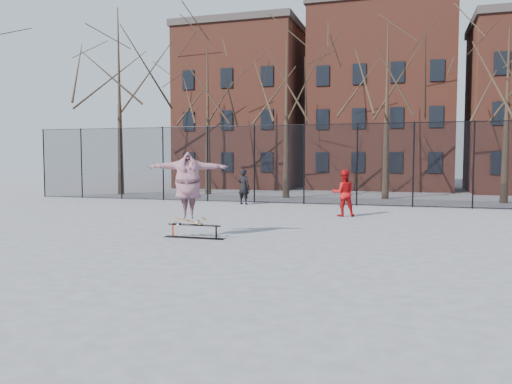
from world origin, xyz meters
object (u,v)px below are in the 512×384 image
(skateboard, at_px, (188,222))
(bystander_red, at_px, (344,193))
(skate_rail, at_px, (194,233))
(bystander_black, at_px, (244,187))
(skater, at_px, (188,187))

(skateboard, height_order, bystander_red, bystander_red)
(skate_rail, xyz_separation_m, bystander_black, (-1.89, 10.25, 0.72))
(skateboard, bearing_deg, bystander_black, 99.51)
(skateboard, relative_size, bystander_black, 0.53)
(skate_rail, distance_m, skater, 1.34)
(skate_rail, bearing_deg, bystander_red, 62.33)
(skateboard, height_order, bystander_black, bystander_black)
(skateboard, relative_size, bystander_red, 0.50)
(skater, xyz_separation_m, bystander_black, (-1.72, 10.25, -0.61))
(bystander_black, height_order, bystander_red, bystander_red)
(skate_rail, height_order, bystander_red, bystander_red)
(skate_rail, xyz_separation_m, skateboard, (-0.18, -0.00, 0.30))
(skate_rail, height_order, skateboard, skateboard)
(skateboard, xyz_separation_m, bystander_black, (-1.72, 10.25, 0.42))
(skater, relative_size, bystander_black, 1.36)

